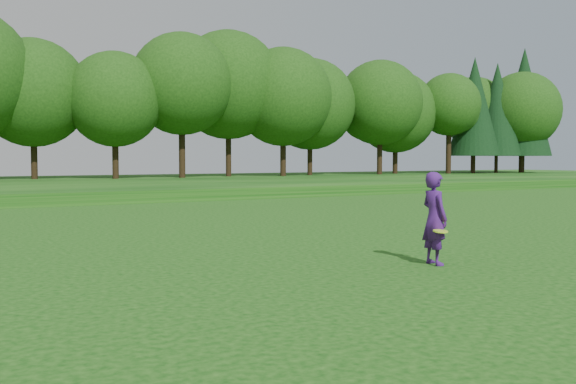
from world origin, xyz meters
TOP-DOWN VIEW (x-y plane):
  - ground at (0.00, 0.00)m, footprint 140.00×140.00m
  - berm at (0.00, 34.00)m, footprint 130.00×30.00m
  - walking_path at (0.00, 20.00)m, footprint 130.00×1.60m
  - treeline at (0.00, 38.00)m, footprint 104.00×7.00m
  - woman at (0.97, -0.98)m, footprint 0.58×0.85m

SIDE VIEW (x-z plane):
  - ground at x=0.00m, z-range 0.00..0.00m
  - walking_path at x=0.00m, z-range 0.00..0.04m
  - berm at x=0.00m, z-range 0.00..0.60m
  - woman at x=0.97m, z-range 0.00..1.86m
  - treeline at x=0.00m, z-range 0.60..15.60m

